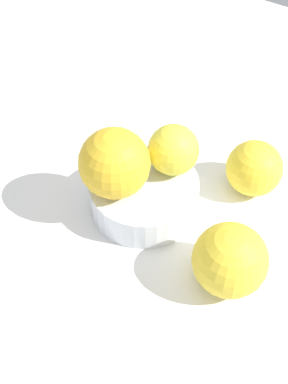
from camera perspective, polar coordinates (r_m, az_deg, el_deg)
ground_plane at (r=64.26cm, az=0.00°, el=-2.10°), size 110.00×110.00×2.00cm
fruit_bowl at (r=61.89cm, az=0.00°, el=-0.33°), size 13.29×13.29×4.37cm
orange_in_bowl_0 at (r=59.68cm, az=3.35°, el=4.78°), size 6.15×6.15×6.15cm
orange_in_bowl_1 at (r=56.71cm, az=-3.37°, el=3.26°), size 8.21×8.21×8.21cm
orange_loose_0 at (r=64.35cm, az=12.35°, el=2.64°), size 7.09×7.09×7.09cm
orange_loose_1 at (r=54.60cm, az=9.69°, el=-7.58°), size 8.20×8.20×8.20cm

